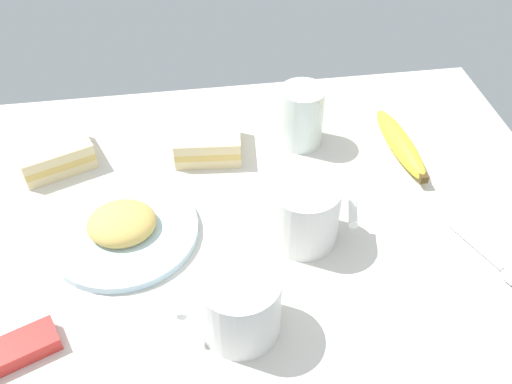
% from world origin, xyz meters
% --- Properties ---
extents(tabletop, '(0.90, 0.64, 0.02)m').
position_xyz_m(tabletop, '(0.00, 0.00, 0.01)').
color(tabletop, beige).
rests_on(tabletop, ground).
extents(plate_of_food, '(0.21, 0.21, 0.04)m').
position_xyz_m(plate_of_food, '(0.19, 0.03, 0.03)').
color(plate_of_food, silver).
rests_on(plate_of_food, tabletop).
extents(coffee_mug_black, '(0.12, 0.09, 0.09)m').
position_xyz_m(coffee_mug_black, '(-0.05, 0.06, 0.07)').
color(coffee_mug_black, white).
rests_on(coffee_mug_black, tabletop).
extents(coffee_mug_milky, '(0.12, 0.09, 0.09)m').
position_xyz_m(coffee_mug_milky, '(0.05, 0.20, 0.07)').
color(coffee_mug_milky, white).
rests_on(coffee_mug_milky, tabletop).
extents(sandwich_main, '(0.11, 0.10, 0.04)m').
position_xyz_m(sandwich_main, '(0.06, -0.14, 0.04)').
color(sandwich_main, beige).
rests_on(sandwich_main, tabletop).
extents(sandwich_side, '(0.13, 0.13, 0.04)m').
position_xyz_m(sandwich_side, '(0.30, -0.15, 0.04)').
color(sandwich_side, beige).
rests_on(sandwich_side, tabletop).
extents(glass_of_milk, '(0.07, 0.07, 0.10)m').
position_xyz_m(glass_of_milk, '(-0.09, -0.14, 0.06)').
color(glass_of_milk, silver).
rests_on(glass_of_milk, tabletop).
extents(banana, '(0.05, 0.18, 0.03)m').
position_xyz_m(banana, '(-0.25, -0.09, 0.04)').
color(banana, yellow).
rests_on(banana, tabletop).
extents(spoon, '(0.06, 0.12, 0.01)m').
position_xyz_m(spoon, '(-0.30, 0.16, 0.02)').
color(spoon, silver).
rests_on(spoon, tabletop).
extents(snack_bar, '(0.13, 0.08, 0.02)m').
position_xyz_m(snack_bar, '(0.32, 0.20, 0.03)').
color(snack_bar, red).
rests_on(snack_bar, tabletop).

